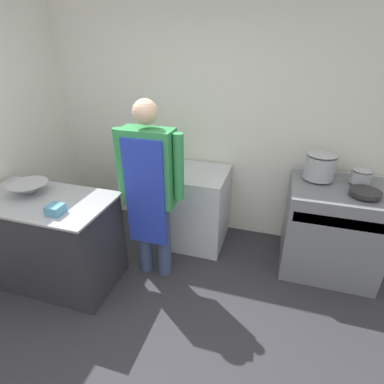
% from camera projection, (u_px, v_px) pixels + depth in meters
% --- Properties ---
extents(wall_back, '(8.00, 0.05, 2.70)m').
position_uv_depth(wall_back, '(210.00, 120.00, 3.33)').
color(wall_back, silver).
rests_on(wall_back, ground_plane).
extents(prep_counter, '(1.26, 0.68, 0.89)m').
position_uv_depth(prep_counter, '(51.00, 240.00, 2.84)').
color(prep_counter, '#2D2D33').
rests_on(prep_counter, ground_plane).
extents(stove, '(0.87, 0.74, 0.93)m').
position_uv_depth(stove, '(331.00, 229.00, 2.99)').
color(stove, slate).
rests_on(stove, ground_plane).
extents(fridge_unit, '(0.63, 0.67, 0.87)m').
position_uv_depth(fridge_unit, '(198.00, 208.00, 3.42)').
color(fridge_unit, silver).
rests_on(fridge_unit, ground_plane).
extents(person_cook, '(0.64, 0.24, 1.73)m').
position_uv_depth(person_cook, '(150.00, 185.00, 2.68)').
color(person_cook, '#38476B').
rests_on(person_cook, ground_plane).
extents(mixing_bowl, '(0.34, 0.34, 0.11)m').
position_uv_depth(mixing_bowl, '(29.00, 189.00, 2.70)').
color(mixing_bowl, '#9EA0A8').
rests_on(mixing_bowl, prep_counter).
extents(small_bowl, '(0.22, 0.22, 0.08)m').
position_uv_depth(small_bowl, '(29.00, 184.00, 2.82)').
color(small_bowl, '#9EA0A8').
rests_on(small_bowl, prep_counter).
extents(plastic_tub, '(0.12, 0.12, 0.08)m').
position_uv_depth(plastic_tub, '(55.00, 210.00, 2.39)').
color(plastic_tub, teal).
rests_on(plastic_tub, prep_counter).
extents(stock_pot, '(0.28, 0.28, 0.27)m').
position_uv_depth(stock_pot, '(320.00, 165.00, 2.88)').
color(stock_pot, '#9EA0A8').
rests_on(stock_pot, stove).
extents(saute_pan, '(0.26, 0.26, 0.04)m').
position_uv_depth(saute_pan, '(365.00, 193.00, 2.61)').
color(saute_pan, '#262628').
rests_on(saute_pan, stove).
extents(sauce_pot, '(0.18, 0.18, 0.14)m').
position_uv_depth(sauce_pot, '(361.00, 176.00, 2.81)').
color(sauce_pot, '#9EA0A8').
rests_on(sauce_pot, stove).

